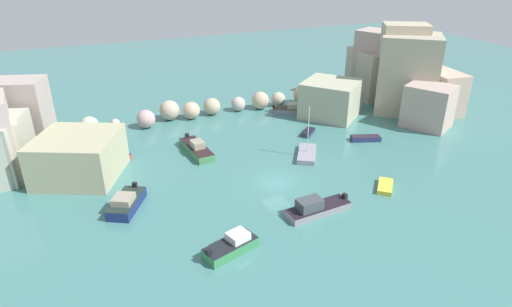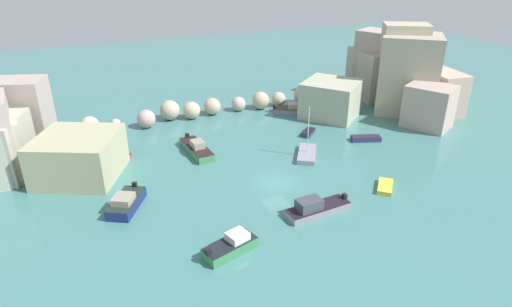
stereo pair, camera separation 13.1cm
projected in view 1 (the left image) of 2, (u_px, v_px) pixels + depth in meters
name	position (u px, v px, depth m)	size (l,w,h in m)	color
cove_water	(276.00, 183.00, 45.23)	(160.00, 160.00, 0.00)	#427A77
cliff_headland_right	(392.00, 78.00, 65.60)	(26.63, 23.50, 12.26)	#B69E99
rock_breakwater	(211.00, 107.00, 62.37)	(33.42, 4.24, 2.75)	#B6B9A3
moored_boat_0	(316.00, 208.00, 39.82)	(6.37, 2.38, 1.67)	gray
moored_boat_1	(385.00, 186.00, 44.05)	(3.05, 3.19, 0.45)	yellow
moored_boat_2	(293.00, 109.00, 63.84)	(5.99, 4.43, 1.41)	gray
moored_boat_3	(126.00, 203.00, 40.54)	(4.25, 5.31, 1.59)	navy
moored_boat_4	(307.00, 154.00, 50.72)	(4.28, 5.16, 6.05)	gray
moored_boat_5	(120.00, 162.00, 48.82)	(3.03, 4.05, 0.55)	red
moored_boat_6	(197.00, 149.00, 51.39)	(2.55, 6.56, 1.68)	#42834D
moored_boat_7	(366.00, 138.00, 54.80)	(3.85, 2.40, 0.60)	navy
moored_boat_8	(232.00, 246.00, 34.82)	(4.80, 3.03, 1.51)	#388550
moored_boat_9	(308.00, 132.00, 56.64)	(2.83, 2.75, 0.49)	navy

